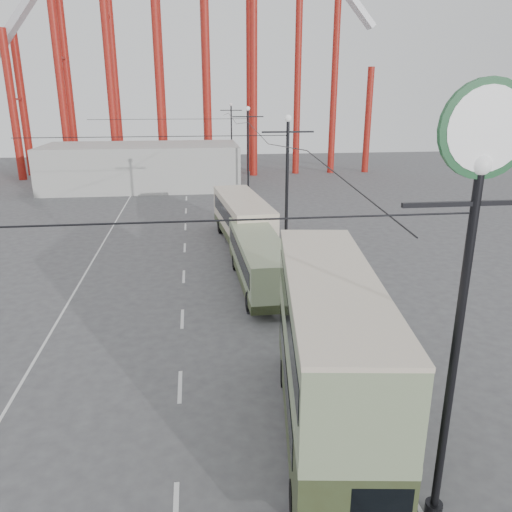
{
  "coord_description": "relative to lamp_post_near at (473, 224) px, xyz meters",
  "views": [
    {
      "loc": [
        -0.21,
        -12.53,
        10.45
      ],
      "look_at": [
        2.67,
        10.27,
        3.0
      ],
      "focal_mm": 35.0,
      "sensor_mm": 36.0,
      "label": 1
    }
  ],
  "objects": [
    {
      "name": "road_markings",
      "position": [
        -6.46,
        22.7,
        -7.86
      ],
      "size": [
        12.52,
        120.0,
        0.01
      ],
      "color": "silver",
      "rests_on": "ground"
    },
    {
      "name": "lamp_post_mid",
      "position": [
        0.0,
        21.0,
        -3.18
      ],
      "size": [
        3.2,
        0.44,
        9.32
      ],
      "color": "black",
      "rests_on": "ground"
    },
    {
      "name": "lamp_post_near",
      "position": [
        0.0,
        0.0,
        0.0
      ],
      "size": [
        3.2,
        0.44,
        10.8
      ],
      "color": "black",
      "rests_on": "ground"
    },
    {
      "name": "fairground_shed",
      "position": [
        -11.6,
        50.0,
        -5.36
      ],
      "size": [
        22.0,
        10.0,
        5.0
      ],
      "primitive_type": "cube",
      "color": "#AFAEA9",
      "rests_on": "ground"
    },
    {
      "name": "lamp_post_distant",
      "position": [
        0.0,
        65.0,
        -3.18
      ],
      "size": [
        3.2,
        0.44,
        9.32
      ],
      "color": "black",
      "rests_on": "ground"
    },
    {
      "name": "single_decker_cream",
      "position": [
        -2.35,
        25.74,
        -5.97
      ],
      "size": [
        3.68,
        11.01,
        3.36
      ],
      "rotation": [
        0.0,
        0.0,
        0.09
      ],
      "color": "beige",
      "rests_on": "ground"
    },
    {
      "name": "lamp_post_far",
      "position": [
        0.0,
        43.0,
        -3.18
      ],
      "size": [
        3.2,
        0.44,
        9.32
      ],
      "color": "black",
      "rests_on": "ground"
    },
    {
      "name": "ground",
      "position": [
        -5.6,
        3.0,
        -7.86
      ],
      "size": [
        160.0,
        160.0,
        0.0
      ],
      "primitive_type": "plane",
      "color": "#48484A",
      "rests_on": "ground"
    },
    {
      "name": "single_decker_green",
      "position": [
        -2.31,
        16.9,
        -6.25
      ],
      "size": [
        2.58,
        10.17,
        2.86
      ],
      "rotation": [
        0.0,
        0.0,
        0.02
      ],
      "color": "gray",
      "rests_on": "ground"
    },
    {
      "name": "double_decker_bus",
      "position": [
        -1.93,
        3.6,
        -4.79
      ],
      "size": [
        3.92,
        10.46,
        5.48
      ],
      "rotation": [
        0.0,
        0.0,
        -0.13
      ],
      "color": "#343A1F",
      "rests_on": "ground"
    },
    {
      "name": "pedestrian",
      "position": [
        -3.22,
        13.26,
        -7.02
      ],
      "size": [
        0.73,
        0.67,
        1.68
      ],
      "primitive_type": "imported",
      "rotation": [
        0.0,
        0.0,
        3.73
      ],
      "color": "black",
      "rests_on": "ground"
    }
  ]
}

